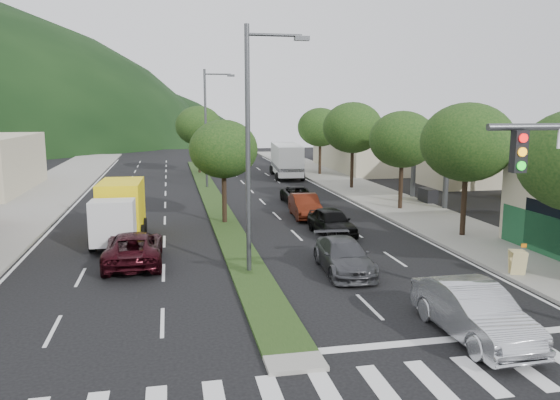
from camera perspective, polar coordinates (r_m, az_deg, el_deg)
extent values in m
plane|color=black|center=(15.61, 1.18, -16.10)|extent=(160.00, 160.00, 0.00)
cube|color=gray|center=(42.28, 10.31, 0.28)|extent=(5.00, 90.00, 0.15)
cube|color=gray|center=(40.52, -25.47, -0.90)|extent=(6.00, 90.00, 0.15)
cube|color=#1D3413|center=(42.37, -7.16, 0.36)|extent=(1.60, 56.00, 0.12)
cube|color=silver|center=(13.88, 3.10, -19.57)|extent=(19.00, 2.20, 0.01)
cube|color=black|center=(14.81, 23.68, 4.66)|extent=(0.35, 0.25, 1.05)
cube|color=silver|center=(42.05, 20.36, 6.54)|extent=(12.00, 8.00, 0.50)
cube|color=yellow|center=(42.07, 20.33, 6.07)|extent=(12.20, 8.20, 0.50)
cylinder|color=#47494C|center=(38.10, 16.97, 2.40)|extent=(0.36, 0.36, 4.60)
cylinder|color=#47494C|center=(42.49, 26.52, 2.50)|extent=(0.36, 0.36, 4.60)
cylinder|color=#47494C|center=(42.53, 13.78, 3.24)|extent=(0.36, 0.36, 4.60)
cylinder|color=#47494C|center=(46.51, 22.75, 3.29)|extent=(0.36, 0.36, 4.60)
cube|color=black|center=(40.53, 15.18, 0.38)|extent=(0.80, 1.60, 1.10)
cube|color=black|center=(44.68, 24.39, 0.69)|extent=(0.80, 1.60, 1.10)
cube|color=beige|center=(62.13, 9.90, 5.55)|extent=(10.00, 16.00, 5.20)
cylinder|color=black|center=(30.20, 18.68, 0.07)|extent=(0.28, 0.28, 3.81)
ellipsoid|color=black|center=(29.88, 18.98, 5.74)|extent=(4.80, 4.80, 4.08)
cylinder|color=black|center=(37.27, 12.52, 1.88)|extent=(0.28, 0.28, 3.58)
ellipsoid|color=black|center=(37.01, 12.68, 6.20)|extent=(4.40, 4.40, 3.74)
cylinder|color=black|center=(46.50, 7.53, 3.71)|extent=(0.28, 0.28, 3.92)
ellipsoid|color=black|center=(46.29, 7.61, 7.50)|extent=(5.00, 5.00, 4.25)
cylinder|color=black|center=(56.01, 4.19, 4.63)|extent=(0.28, 0.28, 3.70)
ellipsoid|color=black|center=(55.84, 4.23, 7.60)|extent=(4.60, 4.60, 3.91)
cylinder|color=black|center=(32.26, -5.84, 0.64)|extent=(0.28, 0.28, 3.36)
ellipsoid|color=black|center=(31.96, -5.92, 5.32)|extent=(4.00, 4.00, 3.40)
cylinder|color=black|center=(58.00, -8.43, 4.74)|extent=(0.28, 0.28, 3.81)
ellipsoid|color=black|center=(57.84, -8.50, 7.70)|extent=(4.80, 4.80, 4.08)
cylinder|color=#47494C|center=(22.02, -3.37, 4.94)|extent=(0.20, 0.20, 10.00)
cylinder|color=#47494C|center=(22.31, -0.56, 16.86)|extent=(2.20, 0.12, 0.12)
cube|color=#47494C|center=(22.53, 2.30, 16.52)|extent=(0.60, 0.25, 0.18)
cylinder|color=#47494C|center=(46.86, -7.76, 7.29)|extent=(0.20, 0.20, 10.00)
cylinder|color=#47494C|center=(47.00, -6.52, 12.93)|extent=(2.20, 0.12, 0.12)
cube|color=#47494C|center=(47.11, -5.15, 12.83)|extent=(0.60, 0.25, 0.18)
imported|color=#B4B7BC|center=(17.47, 19.58, -10.92)|extent=(1.83, 4.96, 1.62)
imported|color=black|center=(24.81, -15.04, -4.86)|extent=(2.45, 5.25, 1.45)
imported|color=black|center=(29.56, 5.43, -2.28)|extent=(1.98, 4.37, 1.46)
imported|color=#434447|center=(23.02, 6.68, -5.84)|extent=(2.14, 4.76, 1.35)
imported|color=#541B0E|center=(34.23, 2.64, -0.62)|extent=(1.84, 4.51, 1.46)
imported|color=black|center=(39.22, 1.94, 0.50)|extent=(2.07, 4.40, 1.22)
cube|color=silver|center=(26.79, -17.07, -2.27)|extent=(2.07, 1.55, 2.11)
cube|color=yellow|center=(30.09, -16.22, -0.79)|extent=(2.27, 3.94, 2.85)
cube|color=black|center=(29.59, -16.28, -3.23)|extent=(2.06, 5.40, 0.28)
cylinder|color=black|center=(27.26, -14.65, -4.24)|extent=(0.31, 0.84, 0.83)
cylinder|color=black|center=(27.55, -19.04, -4.31)|extent=(0.31, 0.84, 0.83)
cylinder|color=black|center=(29.21, -14.29, -3.31)|extent=(0.31, 0.84, 0.83)
cylinder|color=black|center=(29.48, -18.39, -3.39)|extent=(0.31, 0.84, 0.83)
cylinder|color=black|center=(30.98, -14.00, -2.57)|extent=(0.31, 0.84, 0.83)
cylinder|color=black|center=(31.24, -17.87, -2.65)|extent=(0.31, 0.84, 0.83)
cube|color=white|center=(54.32, 0.68, 4.33)|extent=(3.19, 8.69, 2.83)
cube|color=slate|center=(54.39, 0.68, 3.59)|extent=(3.25, 8.70, 0.33)
cylinder|color=black|center=(57.71, -0.87, 3.22)|extent=(0.41, 0.88, 0.85)
cylinder|color=black|center=(57.96, 1.46, 3.25)|extent=(0.41, 0.88, 0.85)
cylinder|color=black|center=(56.70, -0.78, 3.11)|extent=(0.41, 0.88, 0.85)
cylinder|color=black|center=(56.96, 1.59, 3.14)|extent=(0.41, 0.88, 0.85)
cylinder|color=black|center=(51.32, -0.25, 2.44)|extent=(0.41, 0.88, 0.85)
cylinder|color=black|center=(51.60, 2.37, 2.47)|extent=(0.41, 0.88, 0.85)
cube|color=#D1C07F|center=(23.88, 23.72, -6.14)|extent=(0.63, 0.39, 0.96)
cube|color=#D1C07F|center=(24.27, 23.39, -5.87)|extent=(0.63, 0.39, 0.96)
cube|color=#D1C07F|center=(23.96, 23.63, -4.94)|extent=(0.69, 0.61, 0.04)
cube|color=orange|center=(23.71, 24.13, -4.37)|extent=(0.21, 0.08, 0.16)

